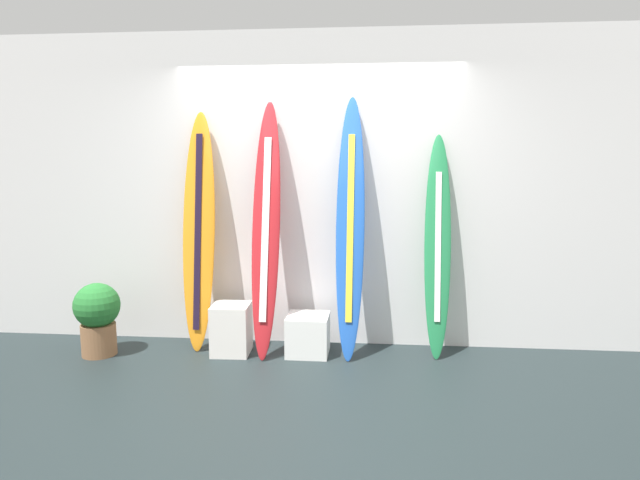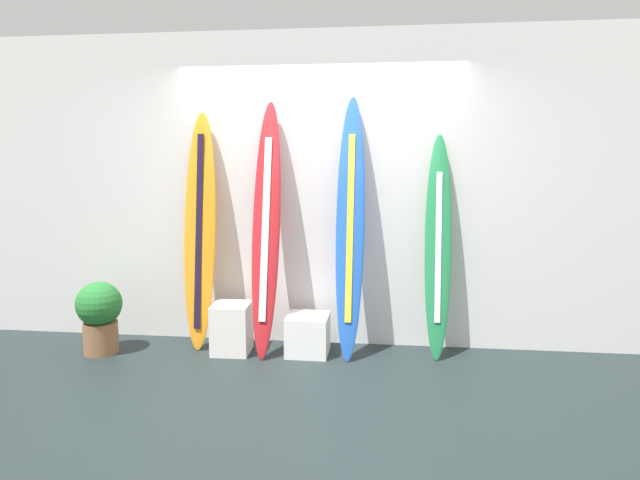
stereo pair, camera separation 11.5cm
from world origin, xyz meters
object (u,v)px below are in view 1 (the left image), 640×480
(display_block_left, at_px, (308,335))
(potted_plant, at_px, (97,315))
(surfboard_sunset, at_px, (199,233))
(surfboard_crimson, at_px, (266,229))
(display_block_center, at_px, (231,329))
(surfboard_cobalt, at_px, (350,230))
(surfboard_emerald, at_px, (438,247))

(display_block_left, relative_size, potted_plant, 0.57)
(surfboard_sunset, distance_m, display_block_left, 1.31)
(surfboard_crimson, xyz_separation_m, display_block_center, (-0.31, -0.06, -0.88))
(surfboard_sunset, bearing_deg, potted_plant, -161.09)
(surfboard_crimson, xyz_separation_m, display_block_left, (0.36, -0.01, -0.92))
(potted_plant, bearing_deg, surfboard_crimson, 7.76)
(display_block_center, distance_m, potted_plant, 1.15)
(surfboard_sunset, relative_size, display_block_left, 5.80)
(surfboard_crimson, bearing_deg, potted_plant, -172.24)
(surfboard_sunset, xyz_separation_m, display_block_center, (0.31, -0.14, -0.82))
(surfboard_sunset, bearing_deg, surfboard_cobalt, -2.27)
(surfboard_cobalt, xyz_separation_m, display_block_center, (-1.03, -0.09, -0.87))
(surfboard_cobalt, distance_m, potted_plant, 2.30)
(display_block_left, bearing_deg, display_block_center, -175.95)
(potted_plant, bearing_deg, display_block_center, 7.06)
(surfboard_crimson, bearing_deg, surfboard_sunset, 172.02)
(surfboard_cobalt, relative_size, display_block_left, 6.13)
(potted_plant, bearing_deg, display_block_left, 5.95)
(surfboard_sunset, bearing_deg, surfboard_crimson, -7.98)
(display_block_left, bearing_deg, surfboard_emerald, 5.04)
(display_block_left, bearing_deg, potted_plant, -174.05)
(surfboard_sunset, bearing_deg, surfboard_emerald, 0.04)
(surfboard_emerald, bearing_deg, potted_plant, -174.40)
(surfboard_cobalt, height_order, potted_plant, surfboard_cobalt)
(surfboard_emerald, bearing_deg, surfboard_crimson, -176.55)
(surfboard_sunset, height_order, potted_plant, surfboard_sunset)
(surfboard_cobalt, relative_size, display_block_center, 5.09)
(surfboard_sunset, bearing_deg, display_block_left, -5.59)
(surfboard_sunset, relative_size, potted_plant, 3.32)
(display_block_center, bearing_deg, surfboard_cobalt, 5.01)
(surfboard_sunset, relative_size, surfboard_crimson, 0.96)
(display_block_left, distance_m, potted_plant, 1.83)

